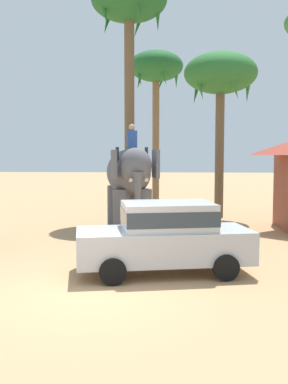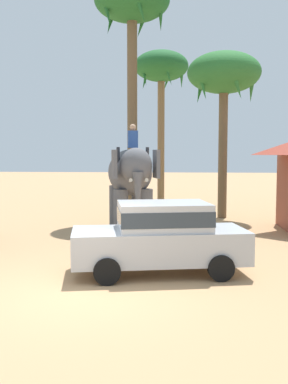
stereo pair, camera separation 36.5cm
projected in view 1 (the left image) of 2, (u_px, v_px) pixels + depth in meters
ground_plane at (90, 295)px, 9.27m from camera, size 120.00×120.00×0.00m
car_sedan_foreground at (165, 235)px, 10.88m from camera, size 4.35×2.47×1.70m
elephant_with_mahout at (129, 177)px, 16.78m from camera, size 2.35×4.01×3.88m
palm_tree_behind_elephant at (129, 9)px, 19.21m from camera, size 3.20×3.20×10.19m
palm_tree_left_of_road at (220, 77)px, 20.00m from camera, size 3.20×3.20×7.26m
palm_tree_far_back at (156, 71)px, 26.96m from camera, size 3.20×3.20×8.89m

